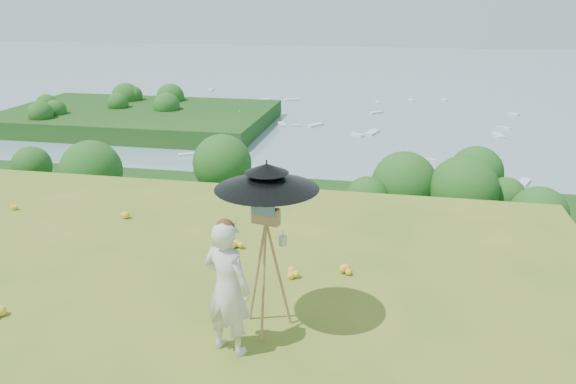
# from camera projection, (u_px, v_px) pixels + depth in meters

# --- Properties ---
(shoreline_tier) EXTENTS (170.00, 28.00, 8.00)m
(shoreline_tier) POSITION_uv_depth(u_px,v_px,m) (363.00, 268.00, 86.91)
(shoreline_tier) COLOR #75695D
(shoreline_tier) RESTS_ON bay_water
(bay_water) EXTENTS (700.00, 700.00, 0.00)m
(bay_water) POSITION_uv_depth(u_px,v_px,m) (390.00, 91.00, 239.09)
(bay_water) COLOR #7193A2
(bay_water) RESTS_ON ground
(peninsula) EXTENTS (90.00, 60.00, 12.00)m
(peninsula) POSITION_uv_depth(u_px,v_px,m) (137.00, 110.00, 172.48)
(peninsula) COLOR #0F370F
(peninsula) RESTS_ON bay_water
(slope_trees) EXTENTS (110.00, 50.00, 6.00)m
(slope_trees) POSITION_uv_depth(u_px,v_px,m) (338.00, 256.00, 42.95)
(slope_trees) COLOR #215319
(slope_trees) RESTS_ON forest_slope
(harbor_town) EXTENTS (110.00, 22.00, 5.00)m
(harbor_town) POSITION_uv_depth(u_px,v_px,m) (365.00, 230.00, 84.77)
(harbor_town) COLOR silver
(harbor_town) RESTS_ON shoreline_tier
(moored_boats) EXTENTS (140.00, 140.00, 0.70)m
(moored_boats) POSITION_uv_depth(u_px,v_px,m) (342.00, 129.00, 168.10)
(moored_boats) COLOR silver
(moored_boats) RESTS_ON bay_water
(wildflowers) EXTENTS (10.00, 10.50, 0.12)m
(wildflowers) POSITION_uv_depth(u_px,v_px,m) (7.00, 377.00, 5.81)
(wildflowers) COLOR yellow
(wildflowers) RESTS_ON ground
(painter) EXTENTS (0.66, 0.54, 1.58)m
(painter) POSITION_uv_depth(u_px,v_px,m) (227.00, 288.00, 6.11)
(painter) COLOR silver
(painter) RESTS_ON ground
(field_easel) EXTENTS (0.77, 0.77, 1.69)m
(field_easel) POSITION_uv_depth(u_px,v_px,m) (266.00, 265.00, 6.52)
(field_easel) COLOR #A37144
(field_easel) RESTS_ON ground
(sun_umbrella) EXTENTS (1.50, 1.50, 0.71)m
(sun_umbrella) POSITION_uv_depth(u_px,v_px,m) (267.00, 191.00, 6.24)
(sun_umbrella) COLOR black
(sun_umbrella) RESTS_ON field_easel
(painter_cap) EXTENTS (0.27, 0.30, 0.10)m
(painter_cap) POSITION_uv_depth(u_px,v_px,m) (225.00, 225.00, 5.86)
(painter_cap) COLOR #C26A77
(painter_cap) RESTS_ON painter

